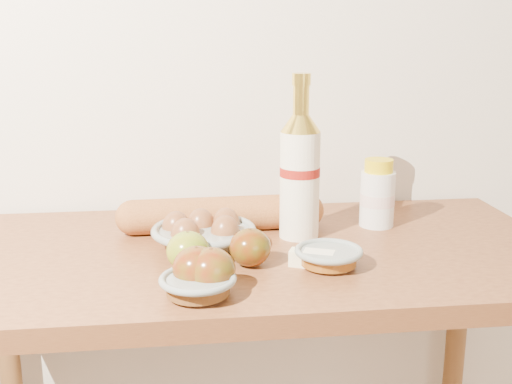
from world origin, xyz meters
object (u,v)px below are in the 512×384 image
bourbon_bottle (300,173)px  egg_bowl (204,234)px  table (254,307)px  baguette (222,214)px  cream_bottle (377,195)px

bourbon_bottle → egg_bowl: bourbon_bottle is taller
table → bourbon_bottle: bearing=31.0°
table → bourbon_bottle: bourbon_bottle is taller
egg_bowl → baguette: bearing=68.7°
table → cream_bottle: cream_bottle is taller
bourbon_bottle → egg_bowl: (-0.20, -0.05, -0.10)m
table → egg_bowl: (-0.10, 0.01, 0.15)m
table → baguette: (-0.05, 0.12, 0.16)m
bourbon_bottle → baguette: size_ratio=0.75×
egg_bowl → baguette: baguette is taller
table → baguette: bearing=115.0°
bourbon_bottle → baguette: (-0.15, 0.06, -0.10)m
cream_bottle → egg_bowl: cream_bottle is taller
bourbon_bottle → cream_bottle: size_ratio=2.26×
bourbon_bottle → egg_bowl: bearing=-162.8°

